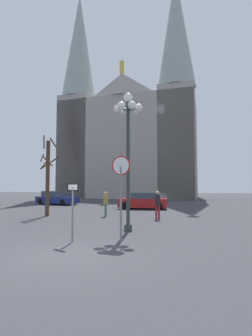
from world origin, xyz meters
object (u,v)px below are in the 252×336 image
(stop_sign, at_px, (121,182))
(parked_car_near_navy, at_px, (57,198))
(one_way_arrow_sign, at_px, (73,205))
(bare_tree, at_px, (48,175))
(pedestrian_standing, at_px, (106,201))
(street_lamp, at_px, (128,131))
(parked_car_far_red, at_px, (143,201))
(pedestrian_walking, at_px, (157,202))
(cathedral, at_px, (128,126))

(stop_sign, bearing_deg, parked_car_near_navy, 121.01)
(one_way_arrow_sign, bearing_deg, bare_tree, 122.09)
(parked_car_near_navy, relative_size, pedestrian_standing, 2.95)
(street_lamp, height_order, parked_car_near_navy, street_lamp)
(street_lamp, relative_size, parked_car_far_red, 1.54)
(parked_car_far_red, bearing_deg, bare_tree, -133.31)
(street_lamp, distance_m, parked_car_far_red, 11.51)
(one_way_arrow_sign, distance_m, parked_car_near_navy, 18.77)
(parked_car_far_red, relative_size, pedestrian_walking, 2.40)
(cathedral, xyz_separation_m, pedestrian_standing, (2.29, -23.79, -10.44))
(cathedral, bearing_deg, pedestrian_standing, -84.50)
(stop_sign, relative_size, one_way_arrow_sign, 1.48)
(street_lamp, xyz_separation_m, pedestrian_walking, (1.12, 4.26, -3.49))
(bare_tree, bearing_deg, pedestrian_standing, 6.56)
(cathedral, bearing_deg, stop_sign, -81.48)
(pedestrian_walking, xyz_separation_m, pedestrian_standing, (-3.42, 0.88, -0.06))
(parked_car_near_navy, relative_size, parked_car_far_red, 1.17)
(pedestrian_walking, bearing_deg, pedestrian_standing, 165.51)
(cathedral, height_order, parked_car_near_navy, cathedral)
(cathedral, bearing_deg, parked_car_near_navy, -109.74)
(parked_car_near_navy, height_order, pedestrian_walking, pedestrian_walking)
(parked_car_far_red, bearing_deg, pedestrian_standing, -108.55)
(parked_car_far_red, bearing_deg, stop_sign, -88.02)
(one_way_arrow_sign, distance_m, parked_car_far_red, 13.46)
(cathedral, height_order, one_way_arrow_sign, cathedral)
(cathedral, bearing_deg, street_lamp, -80.99)
(street_lamp, bearing_deg, parked_car_far_red, 92.03)
(one_way_arrow_sign, bearing_deg, cathedral, 95.35)
(stop_sign, xyz_separation_m, one_way_arrow_sign, (-1.70, -0.43, -0.82))
(one_way_arrow_sign, bearing_deg, stop_sign, 14.29)
(parked_car_near_navy, bearing_deg, pedestrian_walking, -42.64)
(stop_sign, relative_size, pedestrian_standing, 1.95)
(parked_car_far_red, bearing_deg, pedestrian_walking, -77.11)
(cathedral, height_order, parked_car_far_red, cathedral)
(pedestrian_standing, bearing_deg, cathedral, 95.50)
(parked_car_far_red, distance_m, pedestrian_standing, 6.02)
(stop_sign, distance_m, bare_tree, 9.25)
(street_lamp, distance_m, pedestrian_walking, 5.62)
(stop_sign, relative_size, bare_tree, 0.58)
(pedestrian_standing, bearing_deg, bare_tree, -173.44)
(stop_sign, bearing_deg, pedestrian_standing, 108.03)
(cathedral, height_order, pedestrian_standing, cathedral)
(cathedral, relative_size, parked_car_far_red, 8.47)
(street_lamp, relative_size, pedestrian_walking, 3.68)
(cathedral, xyz_separation_m, bare_tree, (-1.59, -24.23, -8.70))
(stop_sign, height_order, pedestrian_walking, stop_sign)
(one_way_arrow_sign, height_order, pedestrian_walking, one_way_arrow_sign)
(street_lamp, height_order, bare_tree, street_lamp)
(one_way_arrow_sign, relative_size, bare_tree, 0.39)
(stop_sign, bearing_deg, one_way_arrow_sign, -165.71)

